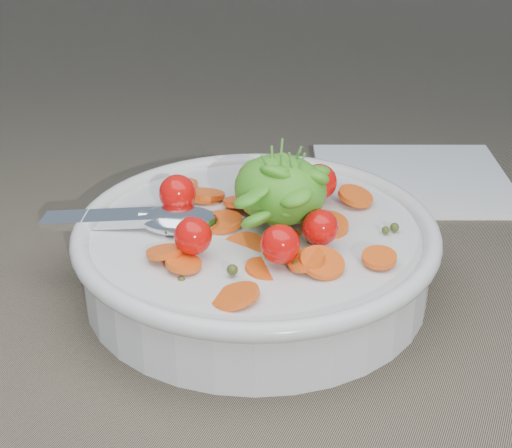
% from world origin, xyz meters
% --- Properties ---
extents(ground, '(6.00, 6.00, 0.00)m').
position_xyz_m(ground, '(0.00, 0.00, 0.00)').
color(ground, '#6F644F').
rests_on(ground, ground).
extents(bowl, '(0.29, 0.27, 0.11)m').
position_xyz_m(bowl, '(-0.01, 0.01, 0.03)').
color(bowl, silver).
rests_on(bowl, ground).
extents(napkin, '(0.23, 0.22, 0.01)m').
position_xyz_m(napkin, '(0.06, 0.25, 0.00)').
color(napkin, white).
rests_on(napkin, ground).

